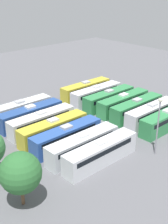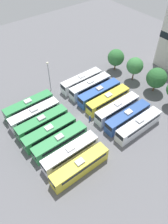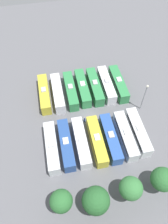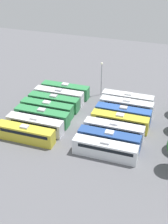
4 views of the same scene
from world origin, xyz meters
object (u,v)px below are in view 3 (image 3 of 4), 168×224
Objects in this scene: bus_2 at (95,86)px; bus_13 at (52,147)px; bus_1 at (106,84)px; bus_11 at (81,142)px; bus_3 at (83,88)px; bus_9 at (111,138)px; bus_5 at (58,93)px; bus_7 at (138,132)px; bus_0 at (118,84)px; bus_8 at (125,135)px; light_pole at (145,94)px; bus_12 at (66,144)px; bus_6 at (44,94)px; tree_2 at (96,201)px; bus_10 at (97,141)px; bus_4 at (71,91)px; worker_person at (85,119)px; tree_0 at (163,179)px; tree_1 at (131,188)px; tree_3 at (61,201)px.

bus_2 and bus_13 have the same top height.
bus_1 is 1.00× the size of bus_11.
bus_9 is at bearing 100.99° from bus_3.
bus_9 is at bearing 121.89° from bus_5.
bus_9 is at bearing 3.71° from bus_7.
bus_0 is 9.88m from bus_3.
bus_3 is 17.73m from bus_8.
bus_1 is at bearing -178.59° from bus_5.
light_pole is at bearing 158.23° from bus_5.
bus_12 is (0.13, 15.62, 0.00)m from bus_5.
bus_3 is at bearing -58.35° from bus_7.
tree_2 is (-6.82, 29.47, 2.49)m from bus_6.
bus_2 is 1.76× the size of tree_2.
bus_5 and bus_10 have the same top height.
bus_4 and bus_6 have the same top height.
bus_12 is (13.49, 15.95, 0.00)m from bus_1.
bus_2 is 17.38m from bus_11.
tree_0 is (-11.28, 18.65, 3.32)m from worker_person.
bus_4 is at bearing -25.89° from light_pole.
bus_0 is 1.00× the size of bus_11.
bus_7 is at bearing -134.61° from tree_2.
bus_4 is 17.15m from bus_13.
tree_2 is at bearing 71.20° from bus_1.
bus_11 is at bearing 0.42° from bus_7.
worker_person is at bearing 63.33° from bus_2.
bus_3 is 16.47m from bus_10.
bus_13 is at bearing 43.85° from bus_1.
worker_person is at bearing -55.96° from bus_9.
bus_13 is (3.19, 0.08, 0.00)m from bus_12.
worker_person is (-1.90, 9.27, -0.89)m from bus_4.
bus_5 is 3.50m from bus_6.
bus_4 and bus_13 have the same top height.
bus_0 is at bearing -140.75° from worker_person.
bus_10 reaches higher than worker_person.
bus_2 is 1.00× the size of bus_12.
bus_7 and bus_13 have the same top height.
light_pole is at bearing -149.51° from bus_10.
tree_3 is at bearing -1.03° from tree_1.
bus_2 is 28.97m from tree_0.
tree_0 is 0.95× the size of tree_1.
bus_4 is at bearing -179.10° from bus_5.
bus_2 and bus_12 have the same top height.
worker_person is at bearing -39.79° from bus_8.
bus_8 and bus_10 have the same top height.
bus_3 is 1.38× the size of light_pole.
bus_4 is 1.75× the size of tree_1.
bus_4 is 1.00× the size of bus_6.
tree_2 is (6.72, 0.72, -0.38)m from tree_1.
bus_12 is at bearing -75.60° from tree_2.
tree_2 reaches higher than bus_2.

